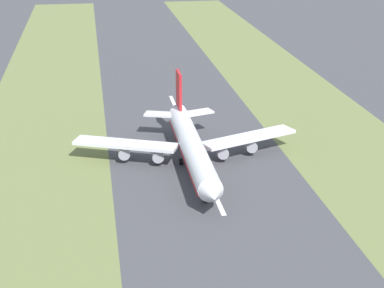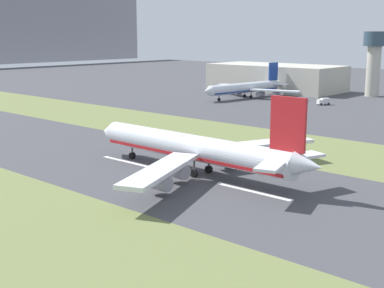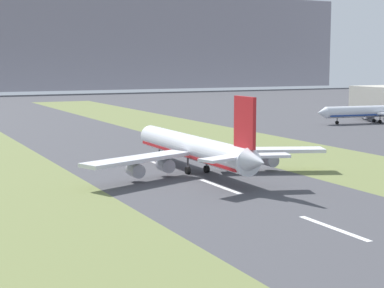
# 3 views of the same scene
# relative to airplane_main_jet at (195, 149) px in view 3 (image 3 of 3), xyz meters

# --- Properties ---
(ground_plane) EXTENTS (800.00, 800.00, 0.00)m
(ground_plane) POSITION_rel_airplane_main_jet_xyz_m (-2.93, -2.96, -6.02)
(ground_plane) COLOR #424247
(grass_median_west) EXTENTS (40.00, 600.00, 0.01)m
(grass_median_west) POSITION_rel_airplane_main_jet_xyz_m (-47.93, -2.96, -6.02)
(grass_median_west) COLOR olive
(grass_median_west) RESTS_ON ground
(grass_median_east) EXTENTS (40.00, 600.00, 0.01)m
(grass_median_east) POSITION_rel_airplane_main_jet_xyz_m (42.07, -2.96, -6.02)
(grass_median_east) COLOR olive
(grass_median_east) RESTS_ON ground
(centreline_dash_near) EXTENTS (1.20, 18.00, 0.01)m
(centreline_dash_near) POSITION_rel_airplane_main_jet_xyz_m (-2.93, -58.09, -6.01)
(centreline_dash_near) COLOR silver
(centreline_dash_near) RESTS_ON ground
(centreline_dash_mid) EXTENTS (1.20, 18.00, 0.01)m
(centreline_dash_mid) POSITION_rel_airplane_main_jet_xyz_m (-2.93, -18.09, -6.01)
(centreline_dash_mid) COLOR silver
(centreline_dash_mid) RESTS_ON ground
(centreline_dash_far) EXTENTS (1.20, 18.00, 0.01)m
(centreline_dash_far) POSITION_rel_airplane_main_jet_xyz_m (-2.93, 21.91, -6.01)
(centreline_dash_far) COLOR silver
(centreline_dash_far) RESTS_ON ground
(airplane_main_jet) EXTENTS (64.14, 67.03, 20.20)m
(airplane_main_jet) POSITION_rel_airplane_main_jet_xyz_m (0.00, 0.00, 0.00)
(airplane_main_jet) COLOR silver
(airplane_main_jet) RESTS_ON ground
(airplane_parked_apron) EXTENTS (57.57, 54.60, 17.31)m
(airplane_parked_apron) POSITION_rel_airplane_main_jet_xyz_m (130.85, 81.82, -0.86)
(airplane_parked_apron) COLOR silver
(airplane_parked_apron) RESTS_ON ground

